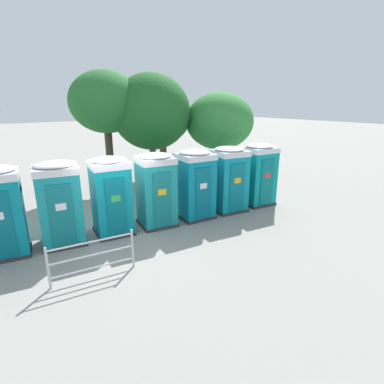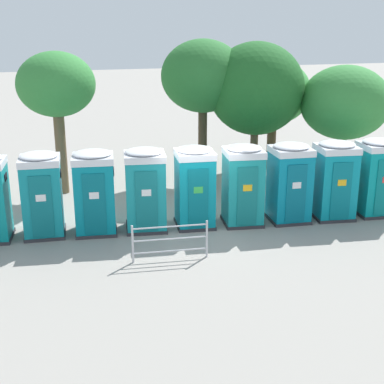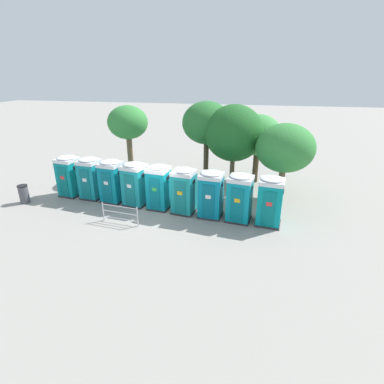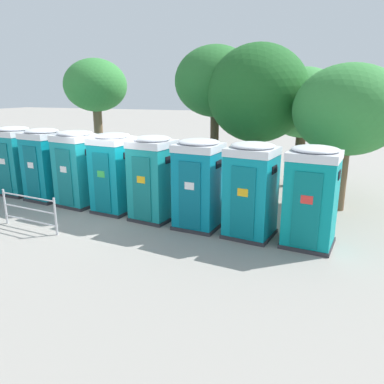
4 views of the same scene
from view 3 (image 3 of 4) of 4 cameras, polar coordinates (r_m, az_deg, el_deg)
name	(u,v)px [view 3 (image 3 of 4)]	position (r m, az deg, el deg)	size (l,w,h in m)	color
ground_plane	(158,209)	(17.20, -6.43, -3.25)	(120.00, 120.00, 0.00)	gray
portapotty_0	(69,176)	(20.09, -22.36, 2.87)	(1.31, 1.34, 2.54)	#2D2D33
portapotty_1	(91,178)	(19.20, -18.75, 2.54)	(1.28, 1.30, 2.54)	#2D2D33
portapotty_2	(112,181)	(18.31, -15.00, 2.05)	(1.38, 1.36, 2.54)	#2D2D33
portapotty_3	(135,184)	(17.53, -10.85, 1.53)	(1.41, 1.38, 2.54)	#2D2D33
portapotty_4	(159,187)	(16.86, -6.33, 0.97)	(1.30, 1.33, 2.54)	#2D2D33
portapotty_5	(184,191)	(16.26, -1.54, 0.29)	(1.36, 1.37, 2.54)	#2D2D33
portapotty_6	(211,194)	(15.82, 3.63, -0.39)	(1.32, 1.31, 2.54)	#2D2D33
portapotty_7	(240,198)	(15.54, 9.06, -1.05)	(1.40, 1.37, 2.54)	#2D2D33
portapotty_8	(270,201)	(15.46, 14.66, -1.64)	(1.36, 1.34, 2.54)	#2D2D33
street_tree_0	(234,133)	(19.38, 7.98, 11.01)	(3.69, 3.69, 5.46)	brown
street_tree_1	(258,135)	(20.96, 12.47, 10.48)	(3.10, 3.10, 4.69)	#4C3826
street_tree_2	(128,123)	(21.78, -12.13, 12.67)	(2.78, 2.78, 5.17)	brown
street_tree_3	(207,123)	(20.31, 2.81, 12.93)	(3.24, 3.24, 5.54)	#4C3826
street_tree_4	(285,148)	(18.15, 17.31, 7.96)	(3.37, 3.37, 4.62)	brown
trash_can	(24,194)	(20.33, -29.38, -0.32)	(0.57, 0.57, 1.10)	#4C4C54
event_barrier	(120,213)	(15.73, -13.57, -3.97)	(2.05, 0.29, 1.05)	#B7B7BC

